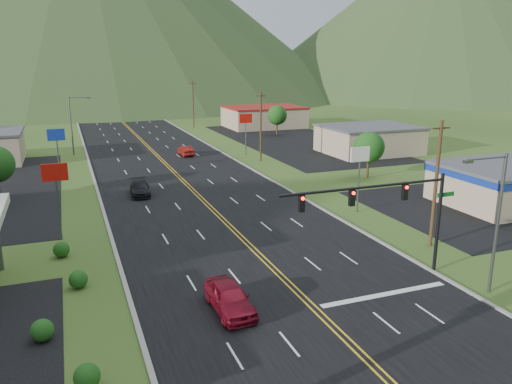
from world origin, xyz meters
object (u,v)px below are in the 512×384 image
object	(u,v)px
streetlight_west	(73,121)
traffic_signal	(391,203)
car_red_near	(230,298)
streetlight_east	(495,215)
car_dark_mid	(140,189)
car_red_far	(186,151)

from	to	relation	value
streetlight_west	traffic_signal	bearing A→B (deg)	-72.03
car_red_near	streetlight_west	bearing A→B (deg)	95.41
streetlight_east	car_dark_mid	bearing A→B (deg)	118.12
streetlight_west	car_dark_mid	distance (m)	29.06
car_red_near	car_dark_mid	size ratio (longest dim) A/B	0.99
car_red_near	traffic_signal	bearing A→B (deg)	1.10
car_dark_mid	streetlight_east	bearing A→B (deg)	-57.04
streetlight_east	car_dark_mid	size ratio (longest dim) A/B	1.78
traffic_signal	car_dark_mid	distance (m)	30.84
car_red_near	car_red_far	bearing A→B (deg)	78.19
streetlight_east	car_red_near	world-z (taller)	streetlight_east
streetlight_west	streetlight_east	bearing A→B (deg)	-69.14
streetlight_east	car_red_near	xyz separation A→B (m)	(-15.97, 3.48, -4.33)
traffic_signal	streetlight_east	bearing A→B (deg)	-40.39
streetlight_east	car_red_far	world-z (taller)	streetlight_east
streetlight_east	car_dark_mid	world-z (taller)	streetlight_east
streetlight_west	car_red_near	distance (m)	57.11
streetlight_east	car_red_near	size ratio (longest dim) A/B	1.79
streetlight_east	streetlight_west	distance (m)	64.21
car_red_near	car_dark_mid	bearing A→B (deg)	90.61
traffic_signal	car_red_far	xyz separation A→B (m)	(-2.30, 49.01, -4.59)
traffic_signal	streetlight_east	distance (m)	6.17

